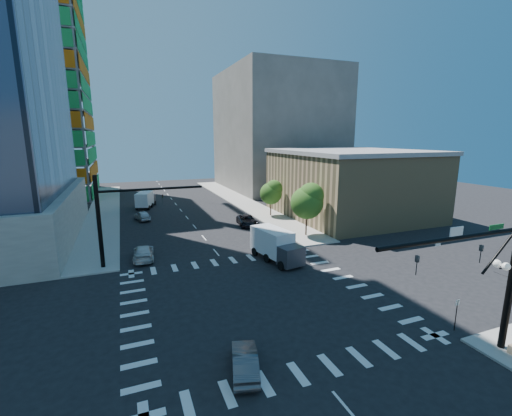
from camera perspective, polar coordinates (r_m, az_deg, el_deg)
name	(u,v)px	position (r m, az deg, el deg)	size (l,w,h in m)	color
ground	(255,299)	(28.05, -0.13, -14.93)	(160.00, 160.00, 0.00)	black
road_markings	(255,299)	(28.05, -0.13, -14.92)	(20.00, 20.00, 0.01)	silver
sidewalk_ne	(241,201)	(68.10, -2.54, 1.17)	(5.00, 60.00, 0.15)	gray
sidewalk_nw	(104,211)	(64.68, -23.98, -0.42)	(5.00, 60.00, 0.15)	gray
construction_building	(17,76)	(88.06, -35.02, 17.58)	(25.16, 34.50, 70.60)	slate
commercial_building	(350,183)	(57.20, 15.44, 4.03)	(20.50, 22.50, 10.60)	#9A8359
bg_building_ne	(276,131)	(86.28, 3.42, 12.69)	(24.00, 30.00, 28.00)	#5C5852
signal_mast_se	(503,274)	(24.20, 35.84, -8.84)	(10.51, 2.48, 9.00)	black
signal_mast_nw	(115,212)	(35.59, -22.41, -0.65)	(10.20, 0.40, 9.00)	black
tree_south	(308,201)	(43.85, 8.69, 1.24)	(4.16, 4.16, 6.82)	#382316
tree_north	(272,192)	(54.64, 2.66, 2.69)	(3.54, 3.52, 5.78)	#382316
no_parking_sign	(456,311)	(26.90, 30.43, -14.62)	(0.30, 0.06, 2.20)	black
car_nb_far	(247,221)	(49.54, -1.49, -2.10)	(2.40, 5.21, 1.45)	black
car_sb_near	(144,252)	(38.01, -18.24, -7.06)	(2.03, 4.99, 1.45)	silver
car_sb_mid	(142,216)	(55.42, -18.41, -1.21)	(1.71, 4.26, 1.45)	#B7B8C0
car_sb_cross	(245,361)	(20.38, -1.88, -24.17)	(1.36, 3.91, 1.29)	#4B4C50
box_truck_near	(277,248)	(35.48, 3.58, -6.65)	(3.63, 6.41, 3.17)	black
box_truck_far	(146,200)	(65.24, -17.85, 1.22)	(4.00, 6.00, 2.91)	black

